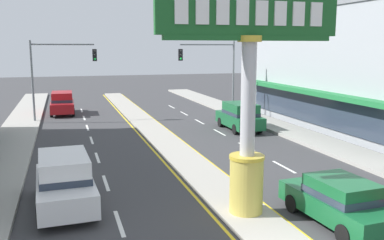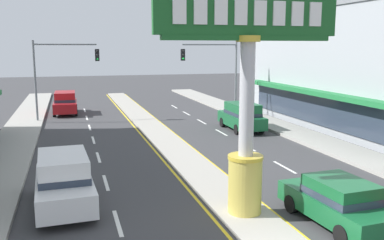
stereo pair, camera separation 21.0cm
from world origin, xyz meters
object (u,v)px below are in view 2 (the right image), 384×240
district_sign (247,97)px  suv_near_left_lane (242,116)px  suv_far_right_lane (64,180)px  traffic_light_right_side (216,65)px  sedan_near_right_lane (338,201)px  traffic_light_left_side (59,66)px  storefront_right (376,67)px  suv_mid_left_lane (65,103)px

district_sign → suv_near_left_lane: district_sign is taller
suv_near_left_lane → district_sign: bearing=-112.4°
suv_far_right_lane → traffic_light_right_side: bearing=56.0°
suv_near_left_lane → sedan_near_right_lane: bearing=-101.8°
traffic_light_left_side → suv_far_right_lane: traffic_light_left_side is taller
district_sign → traffic_light_left_side: 22.17m
district_sign → storefront_right: 19.70m
suv_far_right_lane → suv_near_left_lane: size_ratio=1.01×
storefront_right → suv_mid_left_lane: bearing=148.7°
storefront_right → suv_far_right_lane: 23.54m
sedan_near_right_lane → suv_mid_left_lane: size_ratio=0.95×
traffic_light_right_side → suv_near_left_lane: traffic_light_right_side is taller
storefront_right → suv_mid_left_lane: storefront_right is taller
storefront_right → suv_far_right_lane: size_ratio=4.79×
traffic_light_left_side → suv_mid_left_lane: 5.17m
district_sign → sedan_near_right_lane: 4.44m
traffic_light_right_side → traffic_light_left_side: bearing=176.0°
suv_far_right_lane → traffic_light_left_side: bearing=90.9°
district_sign → storefront_right: (15.23, 12.48, 0.28)m
traffic_light_right_side → suv_far_right_lane: size_ratio=1.32×
sedan_near_right_lane → traffic_light_left_side: bearing=111.0°
storefront_right → suv_near_left_lane: bearing=169.4°
traffic_light_left_side → sedan_near_right_lane: traffic_light_left_side is taller
storefront_right → suv_mid_left_lane: size_ratio=4.84×
sedan_near_right_lane → storefront_right: bearing=47.9°
storefront_right → suv_near_left_lane: (-9.36, 1.74, -3.37)m
traffic_light_left_side → suv_near_left_lane: (12.04, -7.07, -3.26)m
traffic_light_right_side → suv_far_right_lane: (-12.04, -17.82, -3.26)m
sedan_near_right_lane → district_sign: bearing=149.5°
traffic_light_right_side → sedan_near_right_lane: bearing=-99.3°
traffic_light_right_side → sedan_near_right_lane: traffic_light_right_side is taller
suv_mid_left_lane → suv_far_right_lane: bearing=-90.0°
traffic_light_right_side → suv_far_right_lane: traffic_light_right_side is taller
storefront_right → traffic_light_right_side: bearing=138.7°
suv_mid_left_lane → district_sign: bearing=-76.9°
traffic_light_left_side → suv_mid_left_lane: traffic_light_left_side is taller
traffic_light_right_side → suv_mid_left_lane: 13.39m
traffic_light_left_side → district_sign: bearing=-73.9°
traffic_light_left_side → sedan_near_right_lane: (8.74, -22.82, -3.46)m
district_sign → sedan_near_right_lane: size_ratio=1.70×
district_sign → suv_far_right_lane: size_ratio=1.59×
traffic_light_left_side → suv_near_left_lane: bearing=-30.4°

